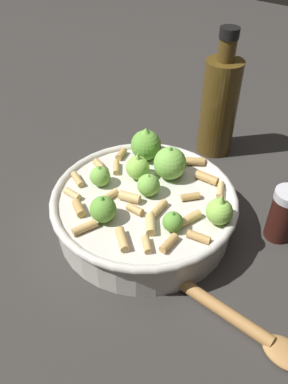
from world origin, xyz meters
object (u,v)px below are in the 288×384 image
wooden_spoon (225,312)px  cooking_pan (145,205)px  olive_oil_bottle (219,105)px  pepper_shaker (283,214)px

wooden_spoon → cooking_pan: bearing=160.0°
olive_oil_bottle → wooden_spoon: 0.36m
wooden_spoon → pepper_shaker: bearing=91.9°
cooking_pan → olive_oil_bottle: bearing=95.0°
pepper_shaker → wooden_spoon: pepper_shaker is taller
cooking_pan → pepper_shaker: size_ratio=3.17×
olive_oil_bottle → wooden_spoon: size_ratio=0.95×
olive_oil_bottle → wooden_spoon: olive_oil_bottle is taller
pepper_shaker → wooden_spoon: bearing=-88.1°
wooden_spoon → olive_oil_bottle: bearing=122.8°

